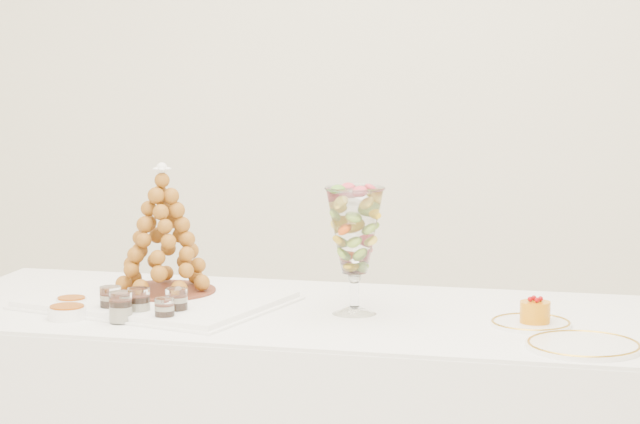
# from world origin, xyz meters

# --- Properties ---
(lace_tray) EXTENTS (0.71, 0.61, 0.02)m
(lace_tray) POSITION_xyz_m (-0.40, 0.22, 0.75)
(lace_tray) COLOR white
(lace_tray) RESTS_ON buffet_table
(macaron_vase) EXTENTS (0.15, 0.15, 0.32)m
(macaron_vase) POSITION_xyz_m (0.12, 0.20, 0.94)
(macaron_vase) COLOR white
(macaron_vase) RESTS_ON buffet_table
(cake_plate) EXTENTS (0.19, 0.19, 0.01)m
(cake_plate) POSITION_xyz_m (0.56, 0.14, 0.74)
(cake_plate) COLOR white
(cake_plate) RESTS_ON buffet_table
(spare_plate) EXTENTS (0.26, 0.26, 0.01)m
(spare_plate) POSITION_xyz_m (0.68, -0.07, 0.74)
(spare_plate) COLOR white
(spare_plate) RESTS_ON buffet_table
(verrine_a) EXTENTS (0.06, 0.06, 0.07)m
(verrine_a) POSITION_xyz_m (-0.48, 0.08, 0.77)
(verrine_a) COLOR white
(verrine_a) RESTS_ON buffet_table
(verrine_b) EXTENTS (0.06, 0.06, 0.08)m
(verrine_b) POSITION_xyz_m (-0.39, 0.05, 0.77)
(verrine_b) COLOR white
(verrine_b) RESTS_ON buffet_table
(verrine_c) EXTENTS (0.06, 0.06, 0.07)m
(verrine_c) POSITION_xyz_m (-0.30, 0.07, 0.77)
(verrine_c) COLOR white
(verrine_c) RESTS_ON buffet_table
(verrine_d) EXTENTS (0.07, 0.07, 0.08)m
(verrine_d) POSITION_xyz_m (-0.42, -0.00, 0.77)
(verrine_d) COLOR white
(verrine_d) RESTS_ON buffet_table
(verrine_e) EXTENTS (0.06, 0.06, 0.06)m
(verrine_e) POSITION_xyz_m (-0.31, -0.00, 0.77)
(verrine_e) COLOR white
(verrine_e) RESTS_ON buffet_table
(ramekin_back) EXTENTS (0.08, 0.08, 0.02)m
(ramekin_back) POSITION_xyz_m (-0.60, 0.14, 0.75)
(ramekin_back) COLOR white
(ramekin_back) RESTS_ON buffet_table
(ramekin_front) EXTENTS (0.09, 0.09, 0.03)m
(ramekin_front) POSITION_xyz_m (-0.57, 0.02, 0.75)
(ramekin_front) COLOR white
(ramekin_front) RESTS_ON buffet_table
(croquembouche) EXTENTS (0.27, 0.27, 0.34)m
(croquembouche) POSITION_xyz_m (-0.40, 0.29, 0.92)
(croquembouche) COLOR maroon
(croquembouche) RESTS_ON lace_tray
(mousse_cake) EXTENTS (0.07, 0.07, 0.06)m
(mousse_cake) POSITION_xyz_m (0.57, 0.14, 0.77)
(mousse_cake) COLOR orange
(mousse_cake) RESTS_ON cake_plate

